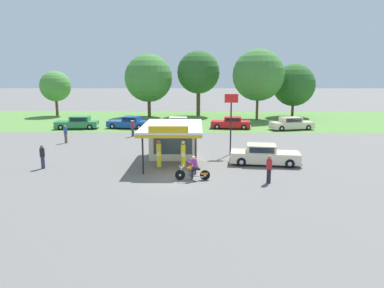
{
  "coord_description": "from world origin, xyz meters",
  "views": [
    {
      "loc": [
        1.18,
        -22.1,
        6.6
      ],
      "look_at": [
        0.79,
        4.24,
        1.4
      ],
      "focal_mm": 33.12,
      "sensor_mm": 36.0,
      "label": 1
    }
  ],
  "objects_px": {
    "bystander_leaning_by_kiosk": "(269,168)",
    "bystander_admiring_sedan": "(42,156)",
    "bystander_strolling_foreground": "(133,128)",
    "parked_car_back_row_centre": "(291,124)",
    "parked_car_back_row_right": "(129,123)",
    "gas_pump_offside": "(183,155)",
    "roadside_pole_sign": "(231,114)",
    "parked_car_second_row_spare": "(177,123)",
    "parked_car_back_row_far_right": "(231,123)",
    "gas_pump_nearside": "(159,155)",
    "bystander_chatting_near_pumps": "(66,133)",
    "motorcycle_with_rider": "(193,170)",
    "parked_car_back_row_far_left": "(78,123)",
    "featured_classic_sedan": "(264,155)"
  },
  "relations": [
    {
      "from": "parked_car_back_row_far_right",
      "to": "bystander_leaning_by_kiosk",
      "type": "xyz_separation_m",
      "value": [
        0.25,
        -22.4,
        0.25
      ]
    },
    {
      "from": "bystander_strolling_foreground",
      "to": "parked_car_second_row_spare",
      "type": "bearing_deg",
      "value": 50.96
    },
    {
      "from": "gas_pump_offside",
      "to": "bystander_leaning_by_kiosk",
      "type": "height_order",
      "value": "gas_pump_offside"
    },
    {
      "from": "gas_pump_offside",
      "to": "parked_car_back_row_centre",
      "type": "height_order",
      "value": "gas_pump_offside"
    },
    {
      "from": "featured_classic_sedan",
      "to": "bystander_admiring_sedan",
      "type": "bearing_deg",
      "value": -174.81
    },
    {
      "from": "motorcycle_with_rider",
      "to": "featured_classic_sedan",
      "type": "height_order",
      "value": "motorcycle_with_rider"
    },
    {
      "from": "bystander_strolling_foreground",
      "to": "gas_pump_offside",
      "type": "bearing_deg",
      "value": -65.31
    },
    {
      "from": "parked_car_back_row_far_right",
      "to": "roadside_pole_sign",
      "type": "height_order",
      "value": "roadside_pole_sign"
    },
    {
      "from": "parked_car_second_row_spare",
      "to": "bystander_chatting_near_pumps",
      "type": "height_order",
      "value": "bystander_chatting_near_pumps"
    },
    {
      "from": "gas_pump_nearside",
      "to": "roadside_pole_sign",
      "type": "height_order",
      "value": "roadside_pole_sign"
    },
    {
      "from": "gas_pump_nearside",
      "to": "parked_car_back_row_centre",
      "type": "relative_size",
      "value": 0.37
    },
    {
      "from": "bystander_leaning_by_kiosk",
      "to": "bystander_admiring_sedan",
      "type": "height_order",
      "value": "bystander_leaning_by_kiosk"
    },
    {
      "from": "parked_car_second_row_spare",
      "to": "parked_car_back_row_far_left",
      "type": "height_order",
      "value": "parked_car_back_row_far_left"
    },
    {
      "from": "gas_pump_nearside",
      "to": "featured_classic_sedan",
      "type": "bearing_deg",
      "value": 8.34
    },
    {
      "from": "parked_car_second_row_spare",
      "to": "parked_car_back_row_far_right",
      "type": "height_order",
      "value": "parked_car_back_row_far_right"
    },
    {
      "from": "bystander_chatting_near_pumps",
      "to": "bystander_strolling_foreground",
      "type": "bearing_deg",
      "value": 32.42
    },
    {
      "from": "gas_pump_nearside",
      "to": "parked_car_back_row_right",
      "type": "xyz_separation_m",
      "value": [
        -5.75,
        18.89,
        -0.26
      ]
    },
    {
      "from": "gas_pump_nearside",
      "to": "bystander_chatting_near_pumps",
      "type": "height_order",
      "value": "gas_pump_nearside"
    },
    {
      "from": "parked_car_second_row_spare",
      "to": "parked_car_back_row_centre",
      "type": "relative_size",
      "value": 0.89
    },
    {
      "from": "parked_car_back_row_centre",
      "to": "bystander_leaning_by_kiosk",
      "type": "relative_size",
      "value": 3.17
    },
    {
      "from": "featured_classic_sedan",
      "to": "parked_car_second_row_spare",
      "type": "distance_m",
      "value": 18.88
    },
    {
      "from": "bystander_chatting_near_pumps",
      "to": "roadside_pole_sign",
      "type": "xyz_separation_m",
      "value": [
        15.6,
        -4.81,
        2.47
      ]
    },
    {
      "from": "motorcycle_with_rider",
      "to": "bystander_chatting_near_pumps",
      "type": "relative_size",
      "value": 1.28
    },
    {
      "from": "parked_car_back_row_centre",
      "to": "bystander_leaning_by_kiosk",
      "type": "height_order",
      "value": "bystander_leaning_by_kiosk"
    },
    {
      "from": "gas_pump_offside",
      "to": "roadside_pole_sign",
      "type": "height_order",
      "value": "roadside_pole_sign"
    },
    {
      "from": "gas_pump_offside",
      "to": "bystander_chatting_near_pumps",
      "type": "height_order",
      "value": "gas_pump_offside"
    },
    {
      "from": "bystander_leaning_by_kiosk",
      "to": "parked_car_back_row_centre",
      "type": "bearing_deg",
      "value": 72.06
    },
    {
      "from": "featured_classic_sedan",
      "to": "parked_car_back_row_far_left",
      "type": "height_order",
      "value": "parked_car_back_row_far_left"
    },
    {
      "from": "featured_classic_sedan",
      "to": "parked_car_back_row_centre",
      "type": "height_order",
      "value": "parked_car_back_row_centre"
    },
    {
      "from": "motorcycle_with_rider",
      "to": "parked_car_back_row_far_left",
      "type": "height_order",
      "value": "motorcycle_with_rider"
    },
    {
      "from": "bystander_strolling_foreground",
      "to": "bystander_admiring_sedan",
      "type": "height_order",
      "value": "bystander_strolling_foreground"
    },
    {
      "from": "gas_pump_nearside",
      "to": "roadside_pole_sign",
      "type": "relative_size",
      "value": 0.41
    },
    {
      "from": "parked_car_back_row_far_right",
      "to": "roadside_pole_sign",
      "type": "bearing_deg",
      "value": -95.51
    },
    {
      "from": "parked_car_second_row_spare",
      "to": "gas_pump_nearside",
      "type": "bearing_deg",
      "value": -90.89
    },
    {
      "from": "gas_pump_nearside",
      "to": "roadside_pole_sign",
      "type": "bearing_deg",
      "value": 38.61
    },
    {
      "from": "featured_classic_sedan",
      "to": "bystander_chatting_near_pumps",
      "type": "height_order",
      "value": "bystander_chatting_near_pumps"
    },
    {
      "from": "parked_car_second_row_spare",
      "to": "parked_car_back_row_centre",
      "type": "distance_m",
      "value": 13.86
    },
    {
      "from": "gas_pump_nearside",
      "to": "parked_car_second_row_spare",
      "type": "relative_size",
      "value": 0.41
    },
    {
      "from": "parked_car_second_row_spare",
      "to": "bystander_leaning_by_kiosk",
      "type": "bearing_deg",
      "value": -72.66
    },
    {
      "from": "roadside_pole_sign",
      "to": "bystander_leaning_by_kiosk",
      "type": "bearing_deg",
      "value": -78.27
    },
    {
      "from": "motorcycle_with_rider",
      "to": "bystander_admiring_sedan",
      "type": "bearing_deg",
      "value": 166.2
    },
    {
      "from": "parked_car_second_row_spare",
      "to": "parked_car_back_row_right",
      "type": "height_order",
      "value": "parked_car_back_row_right"
    },
    {
      "from": "gas_pump_offside",
      "to": "bystander_leaning_by_kiosk",
      "type": "xyz_separation_m",
      "value": [
        5.42,
        -3.52,
        0.01
      ]
    },
    {
      "from": "parked_car_back_row_centre",
      "to": "bystander_admiring_sedan",
      "type": "distance_m",
      "value": 28.96
    },
    {
      "from": "featured_classic_sedan",
      "to": "parked_car_second_row_spare",
      "type": "height_order",
      "value": "featured_classic_sedan"
    },
    {
      "from": "parked_car_second_row_spare",
      "to": "roadside_pole_sign",
      "type": "relative_size",
      "value": 0.98
    },
    {
      "from": "parked_car_back_row_right",
      "to": "roadside_pole_sign",
      "type": "height_order",
      "value": "roadside_pole_sign"
    },
    {
      "from": "gas_pump_offside",
      "to": "parked_car_second_row_spare",
      "type": "height_order",
      "value": "gas_pump_offside"
    },
    {
      "from": "gas_pump_offside",
      "to": "roadside_pole_sign",
      "type": "relative_size",
      "value": 0.4
    },
    {
      "from": "parked_car_back_row_right",
      "to": "bystander_strolling_foreground",
      "type": "distance_m",
      "value": 6.15
    }
  ]
}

